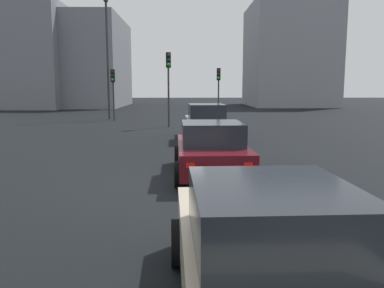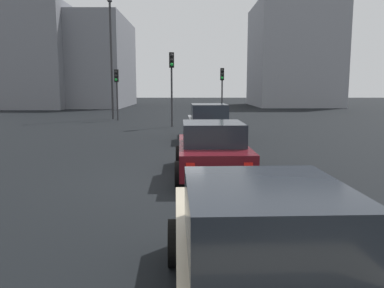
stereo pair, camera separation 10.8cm
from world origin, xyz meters
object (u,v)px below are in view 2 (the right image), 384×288
(street_lamp_kerbside, at_px, (111,51))
(traffic_light_near_right, at_px, (222,82))
(car_grey_left_lead, at_px, (209,123))
(traffic_light_near_left, at_px, (117,84))
(car_maroon_left_second, at_px, (212,150))
(traffic_light_far_left, at_px, (172,74))
(car_beige_left_third, at_px, (261,254))

(street_lamp_kerbside, bearing_deg, traffic_light_near_right, -91.30)
(traffic_light_near_right, bearing_deg, car_grey_left_lead, -0.23)
(traffic_light_near_left, relative_size, traffic_light_near_right, 0.96)
(street_lamp_kerbside, bearing_deg, traffic_light_near_left, -156.50)
(car_maroon_left_second, distance_m, traffic_light_near_left, 19.01)
(street_lamp_kerbside, bearing_deg, traffic_light_far_left, -141.49)
(car_beige_left_third, height_order, traffic_light_near_left, traffic_light_near_left)
(traffic_light_far_left, bearing_deg, car_grey_left_lead, 9.67)
(car_maroon_left_second, xyz_separation_m, street_lamp_kerbside, (19.34, 6.48, 4.34))
(car_beige_left_third, xyz_separation_m, street_lamp_kerbside, (26.12, 6.61, 4.34))
(car_grey_left_lead, distance_m, street_lamp_kerbside, 14.35)
(traffic_light_far_left, bearing_deg, traffic_light_near_left, -146.45)
(car_maroon_left_second, distance_m, traffic_light_far_left, 13.68)
(car_grey_left_lead, height_order, car_beige_left_third, car_grey_left_lead)
(car_grey_left_lead, bearing_deg, street_lamp_kerbside, 27.31)
(traffic_light_near_right, bearing_deg, car_beige_left_third, 3.60)
(car_beige_left_third, distance_m, traffic_light_near_right, 26.06)
(traffic_light_near_left, xyz_separation_m, traffic_light_near_right, (1.18, -7.67, 0.11))
(traffic_light_near_left, height_order, traffic_light_near_right, traffic_light_near_right)
(car_maroon_left_second, bearing_deg, car_grey_left_lead, -3.35)
(traffic_light_near_right, relative_size, traffic_light_far_left, 0.85)
(car_beige_left_third, distance_m, traffic_light_near_left, 25.54)
(car_grey_left_lead, height_order, street_lamp_kerbside, street_lamp_kerbside)
(car_maroon_left_second, bearing_deg, street_lamp_kerbside, 17.04)
(traffic_light_near_right, distance_m, traffic_light_far_left, 6.79)
(traffic_light_near_right, distance_m, street_lamp_kerbside, 8.59)
(car_grey_left_lead, distance_m, traffic_light_far_left, 6.70)
(traffic_light_near_left, height_order, traffic_light_far_left, traffic_light_far_left)
(car_beige_left_third, bearing_deg, traffic_light_far_left, 3.05)
(car_beige_left_third, xyz_separation_m, traffic_light_far_left, (20.12, 1.84, 2.47))
(car_maroon_left_second, height_order, traffic_light_near_left, traffic_light_near_left)
(traffic_light_near_right, xyz_separation_m, street_lamp_kerbside, (0.19, 8.27, 2.32))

